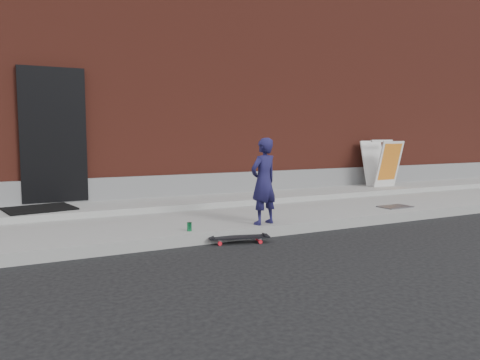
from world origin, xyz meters
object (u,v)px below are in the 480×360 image
child (264,181)px  pizza_sign (382,163)px  skateboard (239,238)px  soda_can (189,227)px

child → pizza_sign: 4.90m
skateboard → soda_can: bearing=148.9°
child → pizza_sign: size_ratio=1.17×
child → pizza_sign: (4.35, 2.26, 0.01)m
child → pizza_sign: bearing=-167.7°
pizza_sign → skateboard: bearing=-152.3°
pizza_sign → soda_can: bearing=-157.7°
pizza_sign → soda_can: size_ratio=9.05×
skateboard → soda_can: soda_can is taller
child → soda_can: 1.24m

